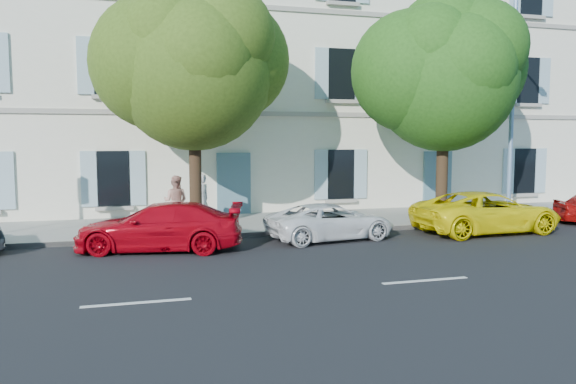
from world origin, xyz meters
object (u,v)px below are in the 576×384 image
object	(u,v)px
pedestrian_b	(176,201)
car_white_coupe	(331,222)
car_red_coupe	(159,227)
street_lamp	(516,90)
car_yellow_supercar	(487,212)
tree_left	(194,72)
pedestrian_a	(201,199)
tree_right	(444,80)

from	to	relation	value
pedestrian_b	car_white_coupe	bearing A→B (deg)	169.69
car_red_coupe	street_lamp	xyz separation A→B (m)	(12.62, 1.79, 4.11)
car_yellow_supercar	pedestrian_b	distance (m)	10.14
car_white_coupe	pedestrian_b	size ratio (longest dim) A/B	2.34
car_red_coupe	street_lamp	size ratio (longest dim) A/B	0.55
tree_left	car_yellow_supercar	bearing A→B (deg)	-15.82
car_red_coupe	car_white_coupe	bearing A→B (deg)	106.66
street_lamp	pedestrian_a	distance (m)	11.78
car_white_coupe	pedestrian_b	world-z (taller)	pedestrian_b
car_white_coupe	tree_left	bearing A→B (deg)	50.15
car_yellow_supercar	car_white_coupe	bearing A→B (deg)	84.81
car_red_coupe	pedestrian_a	size ratio (longest dim) A/B	2.65
tree_right	pedestrian_a	bearing A→B (deg)	169.62
pedestrian_b	car_yellow_supercar	bearing A→B (deg)	-174.80
tree_right	street_lamp	size ratio (longest dim) A/B	0.94
car_red_coupe	car_white_coupe	distance (m)	5.07
tree_right	car_yellow_supercar	bearing A→B (deg)	-75.27
car_white_coupe	street_lamp	distance (m)	8.78
car_white_coupe	pedestrian_b	distance (m)	5.25
tree_right	pedestrian_b	world-z (taller)	tree_right
tree_left	pedestrian_b	world-z (taller)	tree_left
car_red_coupe	pedestrian_b	xyz separation A→B (m)	(0.70, 3.15, 0.34)
car_yellow_supercar	tree_right	xyz separation A→B (m)	(-0.50, 1.91, 4.38)
street_lamp	pedestrian_b	xyz separation A→B (m)	(-11.92, 1.36, -3.77)
car_white_coupe	pedestrian_a	world-z (taller)	pedestrian_a
car_red_coupe	pedestrian_b	world-z (taller)	pedestrian_b
car_yellow_supercar	tree_left	bearing A→B (deg)	71.51
car_white_coupe	pedestrian_b	xyz separation A→B (m)	(-4.37, 2.88, 0.45)
street_lamp	pedestrian_b	bearing A→B (deg)	173.47
street_lamp	pedestrian_b	distance (m)	12.58
car_white_coupe	tree_right	distance (m)	6.78
car_red_coupe	pedestrian_a	world-z (taller)	pedestrian_a
car_yellow_supercar	tree_right	distance (m)	4.81
car_red_coupe	pedestrian_a	distance (m)	3.83
car_red_coupe	pedestrian_b	distance (m)	3.24
car_yellow_supercar	street_lamp	world-z (taller)	street_lamp
car_red_coupe	tree_right	bearing A→B (deg)	114.82
pedestrian_a	tree_right	bearing A→B (deg)	138.13
car_red_coupe	tree_right	distance (m)	10.95
car_red_coupe	car_yellow_supercar	distance (m)	10.34
tree_right	tree_left	bearing A→B (deg)	175.66
pedestrian_a	tree_left	bearing A→B (deg)	40.23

